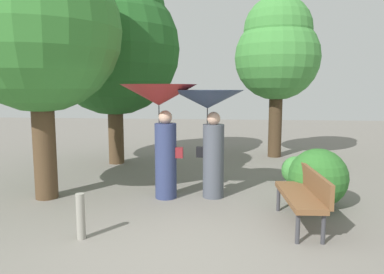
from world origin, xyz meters
name	(u,v)px	position (x,y,z in m)	size (l,w,h in m)	color
ground_plane	(171,248)	(0.00, 0.00, 0.00)	(40.00, 40.00, 0.00)	slate
person_left	(161,111)	(-0.54, 2.21, 1.67)	(1.43, 1.43, 2.15)	navy
person_right	(209,116)	(0.36, 2.34, 1.57)	(1.37, 1.37, 2.05)	#474C56
park_bench	(305,193)	(1.89, 0.99, 0.51)	(0.59, 1.53, 0.83)	#38383D
tree_near_left	(113,38)	(-2.39, 5.27, 3.40)	(3.57, 3.57, 5.39)	#4C3823
tree_near_right	(277,50)	(2.11, 6.74, 3.21)	(2.50, 2.50, 4.76)	#42301E
tree_mid_left	(37,15)	(-2.71, 1.94, 3.39)	(2.99, 2.99, 5.16)	#4C3823
bush_path_left	(296,170)	(2.19, 3.49, 0.30)	(0.61, 0.61, 0.61)	#428C3D
bush_path_right	(318,178)	(2.31, 1.98, 0.52)	(1.03, 1.03, 1.03)	#2D6B28
path_marker_post	(81,216)	(-1.28, 0.16, 0.32)	(0.12, 0.12, 0.65)	gray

